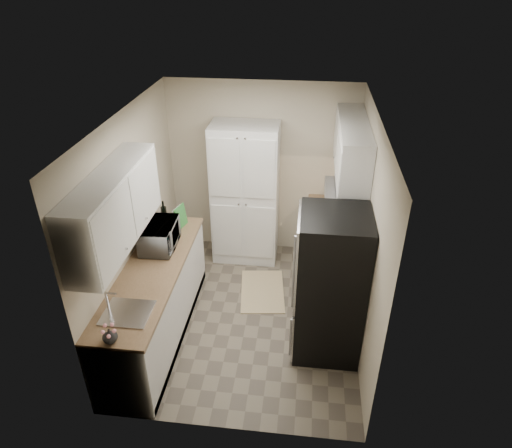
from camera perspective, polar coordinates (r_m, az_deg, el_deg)
name	(u,v)px	position (r m, az deg, el deg)	size (l,w,h in m)	color
ground	(248,314)	(5.79, -1.05, -11.21)	(3.20, 3.20, 0.00)	#665B4C
room_shell	(244,198)	(4.86, -1.45, 3.23)	(2.64, 3.24, 2.52)	beige
pantry_cabinet	(245,194)	(6.33, -1.35, 3.71)	(0.90, 0.55, 2.00)	silver
base_cabinet_left	(156,303)	(5.39, -12.37, -9.65)	(0.60, 2.30, 0.88)	silver
countertop_left	(152,270)	(5.11, -12.93, -5.69)	(0.63, 2.33, 0.04)	#846647
base_cabinet_right	(329,239)	(6.46, 9.08, -1.83)	(0.60, 0.80, 0.88)	silver
countertop_right	(331,210)	(6.23, 9.41, 1.75)	(0.63, 0.83, 0.04)	#846647
electric_range	(329,270)	(5.77, 9.11, -5.71)	(0.71, 0.78, 1.13)	#B7B7BC
refrigerator	(330,286)	(4.91, 9.25, -7.65)	(0.70, 0.72, 1.70)	#B7B7BC
microwave	(159,236)	(5.37, -12.00, -1.44)	(0.55, 0.37, 0.30)	#ADAEB2
wine_bottle	(164,213)	(5.85, -11.44, 1.33)	(0.07, 0.07, 0.28)	black
flower_vase	(110,336)	(4.29, -17.81, -13.15)	(0.13, 0.13, 0.14)	white
cutting_board	(181,217)	(5.74, -9.38, 0.92)	(0.02, 0.22, 0.28)	#2D7D33
toaster_oven	(339,198)	(6.31, 10.37, 3.25)	(0.26, 0.33, 0.19)	#B5B5B9
fruit_basket	(342,188)	(6.24, 10.65, 4.43)	(0.25, 0.25, 0.11)	orange
kitchen_mat	(262,291)	(6.13, 0.81, -8.36)	(0.56, 0.89, 0.01)	tan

